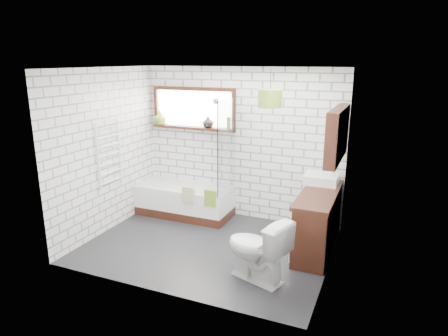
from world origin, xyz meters
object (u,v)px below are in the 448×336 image
at_px(vanity, 318,221).
at_px(toilet, 257,249).
at_px(basin, 321,179).
at_px(bathtub, 185,200).
at_px(pendant, 270,98).

relative_size(vanity, toilet, 1.81).
relative_size(basin, toilet, 0.58).
xyz_separation_m(bathtub, pendant, (1.61, -0.48, 1.84)).
relative_size(basin, pendant, 1.46).
bearing_deg(basin, vanity, -81.92).
height_order(vanity, pendant, pendant).
relative_size(vanity, basin, 3.11).
distance_m(bathtub, vanity, 2.39).
bearing_deg(bathtub, pendant, -16.70).
height_order(vanity, basin, basin).
bearing_deg(pendant, bathtub, 163.30).
distance_m(basin, pendant, 1.45).
bearing_deg(pendant, basin, 35.79).
bearing_deg(pendant, vanity, 4.96).
height_order(vanity, toilet, vanity).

